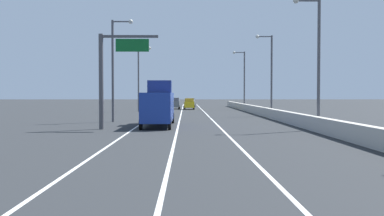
% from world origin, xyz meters
% --- Properties ---
extents(ground_plane, '(320.00, 320.00, 0.00)m').
position_xyz_m(ground_plane, '(0.00, 64.00, 0.00)').
color(ground_plane, '#26282B').
extents(lane_stripe_left, '(0.16, 130.00, 0.00)m').
position_xyz_m(lane_stripe_left, '(-5.50, 55.00, 0.00)').
color(lane_stripe_left, silver).
rests_on(lane_stripe_left, ground_plane).
extents(lane_stripe_center, '(0.16, 130.00, 0.00)m').
position_xyz_m(lane_stripe_center, '(-2.00, 55.00, 0.00)').
color(lane_stripe_center, silver).
rests_on(lane_stripe_center, ground_plane).
extents(lane_stripe_right, '(0.16, 130.00, 0.00)m').
position_xyz_m(lane_stripe_right, '(1.50, 55.00, 0.00)').
color(lane_stripe_right, silver).
rests_on(lane_stripe_right, ground_plane).
extents(jersey_barrier_right, '(0.60, 120.00, 1.10)m').
position_xyz_m(jersey_barrier_right, '(8.39, 40.00, 0.55)').
color(jersey_barrier_right, '#B2ADA3').
rests_on(jersey_barrier_right, ground_plane).
extents(overhead_sign_gantry, '(4.68, 0.36, 7.50)m').
position_xyz_m(overhead_sign_gantry, '(-7.26, 32.50, 4.73)').
color(overhead_sign_gantry, '#47474C').
rests_on(overhead_sign_gantry, ground_plane).
extents(lamp_post_right_second, '(2.14, 0.44, 10.15)m').
position_xyz_m(lamp_post_right_second, '(8.63, 31.52, 5.82)').
color(lamp_post_right_second, '#4C4C51').
rests_on(lamp_post_right_second, ground_plane).
extents(lamp_post_right_third, '(2.14, 0.44, 10.15)m').
position_xyz_m(lamp_post_right_third, '(9.14, 53.60, 5.82)').
color(lamp_post_right_third, '#4C4C51').
rests_on(lamp_post_right_third, ground_plane).
extents(lamp_post_right_fourth, '(2.14, 0.44, 10.15)m').
position_xyz_m(lamp_post_right_fourth, '(8.55, 75.68, 5.82)').
color(lamp_post_right_fourth, '#4C4C51').
rests_on(lamp_post_right_fourth, ground_plane).
extents(lamp_post_left_mid, '(2.14, 0.44, 10.15)m').
position_xyz_m(lamp_post_left_mid, '(-8.32, 41.94, 5.82)').
color(lamp_post_left_mid, '#4C4C51').
rests_on(lamp_post_left_mid, ground_plane).
extents(lamp_post_left_far, '(2.14, 0.44, 10.15)m').
position_xyz_m(lamp_post_left_far, '(-8.51, 68.43, 5.82)').
color(lamp_post_left_far, '#4C4C51').
rests_on(lamp_post_left_far, ground_plane).
extents(car_blue_0, '(1.84, 4.81, 1.91)m').
position_xyz_m(car_blue_0, '(-6.26, 80.03, 0.96)').
color(car_blue_0, '#1E389E').
rests_on(car_blue_0, ground_plane).
extents(car_gray_1, '(1.88, 4.50, 2.07)m').
position_xyz_m(car_gray_1, '(-3.34, 80.65, 1.03)').
color(car_gray_1, slate).
rests_on(car_gray_1, ground_plane).
extents(car_yellow_2, '(1.85, 4.21, 2.00)m').
position_xyz_m(car_yellow_2, '(-0.73, 78.23, 0.99)').
color(car_yellow_2, gold).
rests_on(car_yellow_2, ground_plane).
extents(car_white_3, '(1.98, 4.19, 1.89)m').
position_xyz_m(car_white_3, '(-0.26, 94.73, 0.94)').
color(car_white_3, white).
rests_on(car_white_3, ground_plane).
extents(box_truck, '(2.50, 9.41, 3.99)m').
position_xyz_m(box_truck, '(-3.70, 36.01, 1.82)').
color(box_truck, navy).
rests_on(box_truck, ground_plane).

